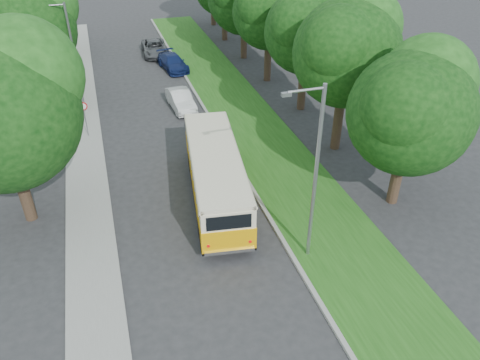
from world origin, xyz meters
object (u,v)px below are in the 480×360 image
object	(u,v)px
lamppost_far	(73,55)
vintage_bus	(216,176)
car_silver	(206,135)
lamppost_near	(314,172)
car_blue	(173,62)
car_white	(181,100)
car_grey	(155,48)

from	to	relation	value
lamppost_far	vintage_bus	distance (m)	14.83
car_silver	vintage_bus	bearing A→B (deg)	-94.50
lamppost_near	car_blue	xyz separation A→B (m)	(-1.21, 25.29, -3.73)
lamppost_far	car_white	world-z (taller)	lamppost_far
car_silver	lamppost_near	bearing A→B (deg)	-76.86
vintage_bus	car_silver	bearing A→B (deg)	89.28
lamppost_near	vintage_bus	size ratio (longest dim) A/B	0.84
lamppost_far	vintage_bus	world-z (taller)	lamppost_far
lamppost_far	car_white	bearing A→B (deg)	-12.08
car_white	car_grey	distance (m)	12.68
car_silver	car_white	xyz separation A→B (m)	(-0.38, 5.92, -0.06)
vintage_bus	car_white	distance (m)	11.75
car_white	car_blue	xyz separation A→B (m)	(0.94, 8.24, -0.02)
car_silver	car_white	size ratio (longest dim) A/B	1.06
vintage_bus	car_blue	xyz separation A→B (m)	(1.44, 19.96, -0.78)
vintage_bus	car_white	xyz separation A→B (m)	(0.50, 11.72, -0.76)
car_silver	car_grey	bearing A→B (deg)	95.19
lamppost_near	vintage_bus	bearing A→B (deg)	116.37
car_white	vintage_bus	bearing A→B (deg)	-96.53
lamppost_near	car_white	xyz separation A→B (m)	(-2.14, 17.05, -3.71)
lamppost_near	car_blue	size ratio (longest dim) A/B	1.82
lamppost_far	car_silver	size ratio (longest dim) A/B	1.78
lamppost_far	car_grey	bearing A→B (deg)	58.83
lamppost_near	car_white	bearing A→B (deg)	97.17
car_blue	car_grey	bearing A→B (deg)	92.84
lamppost_far	car_blue	bearing A→B (deg)	41.43
car_white	car_grey	size ratio (longest dim) A/B	0.84
lamppost_far	car_grey	size ratio (longest dim) A/B	1.59
car_white	car_grey	world-z (taller)	car_white
lamppost_near	car_blue	world-z (taller)	lamppost_near
car_blue	car_grey	size ratio (longest dim) A/B	0.93
vintage_bus	car_grey	distance (m)	24.42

